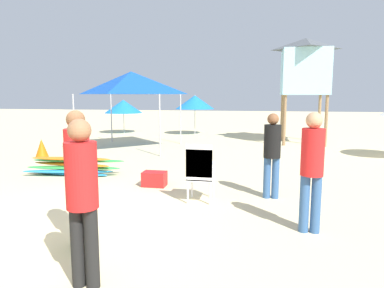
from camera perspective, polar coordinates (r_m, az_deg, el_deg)
ground at (r=5.66m, az=-21.29°, el=-12.99°), size 80.00×80.00×0.00m
stacked_plastic_chairs at (r=6.35m, az=1.35°, el=-4.02°), size 0.48×0.48×1.11m
surfboard_pile at (r=9.06m, az=-19.25°, el=-3.49°), size 2.51×0.80×0.48m
lifeguard_near_left at (r=4.69m, az=-18.39°, el=-3.90°), size 0.32×0.32×1.80m
lifeguard_near_center at (r=3.66m, az=-17.74°, el=-7.62°), size 0.32×0.32×1.75m
lifeguard_near_right at (r=5.18m, az=19.28°, el=-3.17°), size 0.32×0.32×1.75m
lifeguard_far_right at (r=6.74m, az=13.14°, el=-1.00°), size 0.32×0.32×1.65m
popup_canopy at (r=13.11m, az=-10.02°, el=9.94°), size 3.09×3.09×2.85m
lifeguard_tower at (r=14.95m, az=18.23°, el=12.10°), size 1.98×1.98×4.26m
beach_umbrella_left at (r=17.43m, az=0.49°, el=6.96°), size 1.95×1.95×1.99m
beach_umbrella_mid at (r=18.48m, az=-11.31°, el=6.13°), size 1.97×1.97×1.75m
traffic_cone_near at (r=12.18m, az=-23.65°, el=-0.60°), size 0.40×0.40×0.58m
cooler_box at (r=7.63m, az=-6.25°, el=-5.78°), size 0.51×0.34×0.32m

